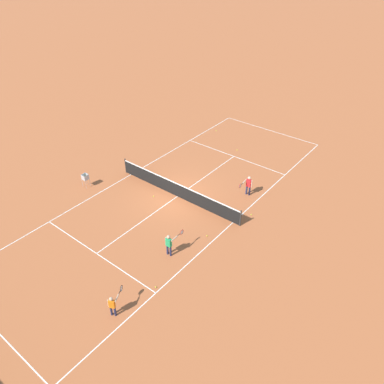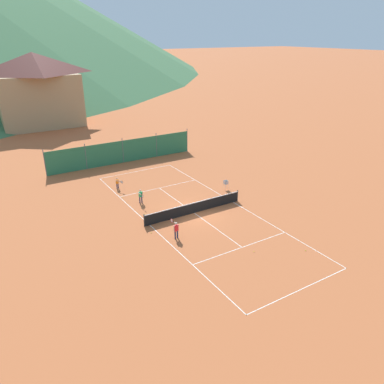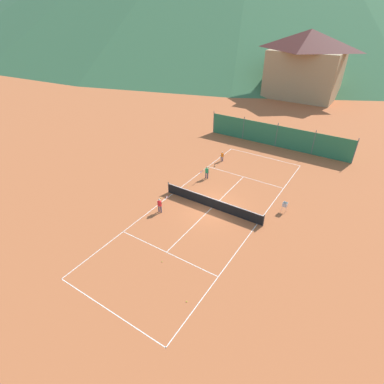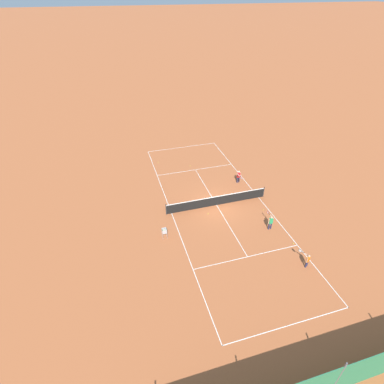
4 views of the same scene
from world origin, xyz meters
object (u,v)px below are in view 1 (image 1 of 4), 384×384
Objects in this scene: player_near_service at (248,185)px; tennis_ball_alley_left at (251,215)px; tennis_ball_alley_right at (156,287)px; player_far_service at (169,243)px; tennis_ball_far_corner at (153,196)px; tennis_ball_service_box at (207,236)px; ball_hopper at (85,178)px; player_far_baseline at (113,304)px; tennis_ball_mid_court at (237,150)px; tennis_ball_near_corner at (216,131)px; tennis_net at (177,190)px.

player_near_service is 2.17m from tennis_ball_alley_left.
tennis_ball_alley_left is at bearing -95.25° from tennis_ball_alley_right.
player_far_service is 19.52× the size of tennis_ball_far_corner.
player_near_service reaches higher than tennis_ball_service_box.
player_far_service is at bearing 142.41° from tennis_ball_far_corner.
tennis_ball_alley_right is (-0.57, 8.99, -0.73)m from player_near_service.
ball_hopper is (8.26, -1.35, -0.10)m from player_far_service.
tennis_ball_mid_court is at bearing -76.36° from player_far_baseline.
tennis_ball_alley_left is at bearing 127.79° from player_near_service.
ball_hopper is (8.78, -5.56, -0.00)m from player_far_baseline.
tennis_ball_far_corner is at bearing -57.93° from player_far_baseline.
tennis_ball_far_corner is 1.00× the size of tennis_ball_mid_court.
player_far_baseline is 18.73m from tennis_ball_near_corner.
tennis_ball_mid_court is (4.19, -13.47, 0.00)m from tennis_ball_alley_right.
tennis_net is 1.56m from tennis_ball_far_corner.
tennis_ball_near_corner and tennis_ball_far_corner have the same top height.
tennis_net is 6.98× the size of player_near_service.
player_far_baseline reaches higher than tennis_ball_near_corner.
tennis_ball_far_corner is at bearing -156.67° from ball_hopper.
tennis_net is 139.09× the size of tennis_ball_alley_right.
tennis_ball_alley_right is at bearing 114.13° from player_far_service.
player_far_service is 4.24m from player_far_baseline.
player_near_service is 19.91× the size of tennis_ball_mid_court.
tennis_ball_far_corner is (4.77, -0.88, 0.00)m from tennis_ball_service_box.
tennis_ball_near_corner is at bearing -64.25° from tennis_ball_alley_right.
player_near_service is at bearing -139.54° from tennis_net.
player_far_baseline is 0.85× the size of player_near_service.
tennis_ball_alley_left is at bearing -106.69° from tennis_ball_service_box.
tennis_ball_alley_right and tennis_ball_near_corner have the same top height.
player_far_baseline is at bearing 79.52° from tennis_ball_alley_right.
player_near_service is 19.91× the size of tennis_ball_near_corner.
tennis_ball_near_corner is 10.29m from tennis_ball_far_corner.
tennis_ball_alley_right is (0.68, 7.38, 0.00)m from tennis_ball_alley_left.
tennis_net is at bearing -57.80° from tennis_ball_alley_right.
tennis_ball_service_box is 9.01m from ball_hopper.
tennis_ball_service_box and tennis_ball_near_corner have the same top height.
player_far_service is at bearing 106.01° from tennis_ball_mid_court.
tennis_net is at bearing -67.31° from player_far_baseline.
tennis_ball_mid_court is at bearing -51.07° from player_near_service.
tennis_ball_near_corner is at bearing -98.84° from ball_hopper.
ball_hopper is (5.30, 2.77, 0.15)m from tennis_net.
tennis_ball_service_box is at bearing 73.31° from tennis_ball_alley_left.
player_near_service is (-3.31, -2.82, 0.27)m from tennis_net.
tennis_ball_service_box is at bearing -106.58° from player_far_service.
player_far_baseline is 16.99× the size of tennis_ball_near_corner.
tennis_ball_near_corner is 11.98m from ball_hopper.
ball_hopper is at bearing 5.85° from tennis_ball_service_box.
player_far_baseline is 16.99× the size of tennis_ball_far_corner.
player_near_service is 10.26m from ball_hopper.
tennis_ball_alley_left and tennis_ball_alley_right have the same top height.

